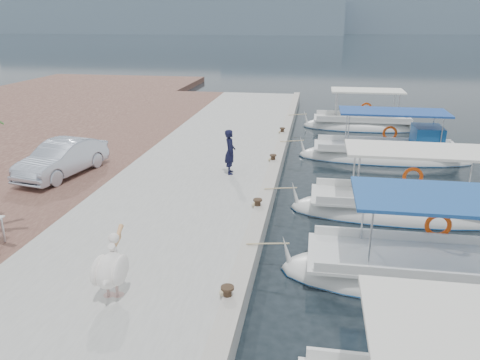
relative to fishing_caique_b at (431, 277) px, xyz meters
name	(u,v)px	position (x,y,z in m)	size (l,w,h in m)	color
ground	(263,247)	(-4.25, 1.17, -0.12)	(400.00, 400.00, 0.00)	black
concrete_quay	(201,176)	(-7.25, 6.17, 0.13)	(6.00, 40.00, 0.50)	#A1A19B
quay_curb	(273,172)	(-4.47, 6.17, 0.44)	(0.44, 40.00, 0.12)	#A69F93
cobblestone_strip	(81,170)	(-12.25, 6.17, 0.13)	(4.00, 40.00, 0.50)	brown
distant_hills	(390,14)	(25.36, 202.67, 7.49)	(330.00, 60.00, 18.00)	#738B9F
fishing_caique_b	(431,277)	(0.00, 0.00, 0.00)	(7.33, 2.47, 2.83)	silver
fishing_caique_c	(406,212)	(0.08, 4.11, 0.00)	(7.48, 2.18, 2.83)	silver
fishing_caique_d	(387,156)	(0.30, 10.55, 0.06)	(7.72, 2.21, 2.83)	silver
fishing_caique_e	(361,126)	(-0.31, 16.91, 0.00)	(6.71, 2.26, 2.83)	silver
mooring_bollards	(258,203)	(-4.60, 2.67, 0.57)	(0.28, 20.28, 0.33)	black
pelican	(111,268)	(-7.03, -2.53, 1.02)	(0.70, 1.63, 1.26)	tan
fisherman	(230,152)	(-6.07, 6.00, 1.22)	(0.62, 0.40, 1.69)	black
parked_car	(62,158)	(-12.19, 4.80, 1.02)	(1.37, 3.93, 1.30)	silver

